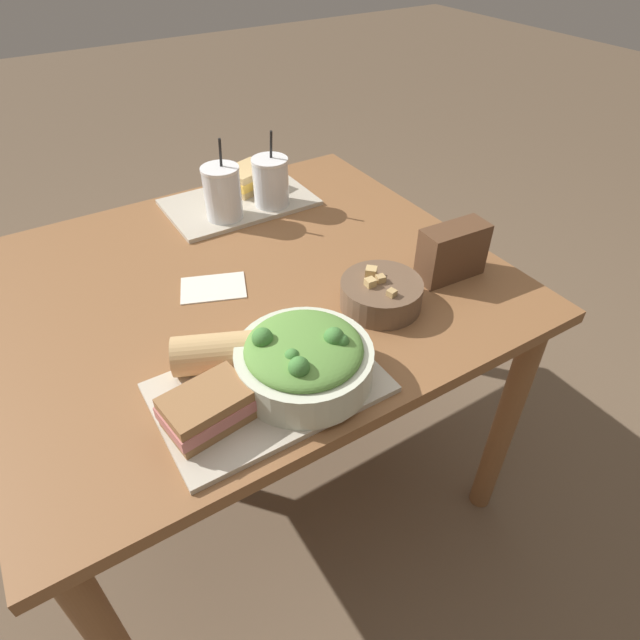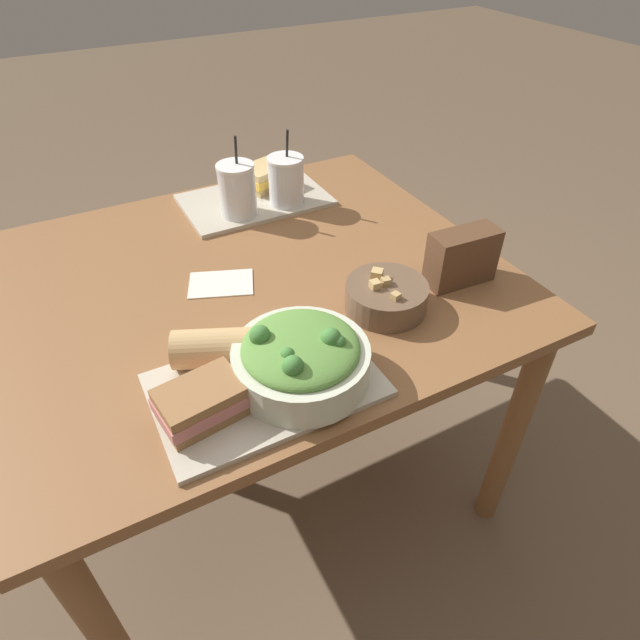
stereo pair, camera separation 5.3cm
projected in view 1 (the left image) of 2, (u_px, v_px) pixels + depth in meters
ground_plane at (265, 470)px, 1.73m from camera, size 12.00×12.00×0.00m
dining_table at (247, 312)px, 1.31m from camera, size 1.15×1.01×0.76m
tray_near at (269, 388)px, 0.97m from camera, size 0.40×0.26×0.01m
tray_far at (239, 202)px, 1.52m from camera, size 0.40×0.26×0.01m
salad_bowl at (304, 359)px, 0.95m from camera, size 0.25×0.25×0.11m
soup_bowl at (381, 293)px, 1.15m from camera, size 0.18×0.18×0.08m
sandwich_near at (208, 408)px, 0.88m from camera, size 0.16×0.12×0.06m
baguette_near at (221, 353)px, 0.98m from camera, size 0.18×0.14×0.07m
sandwich_far at (248, 178)px, 1.56m from camera, size 0.16×0.14×0.06m
drink_cup_dark at (223, 194)px, 1.41m from camera, size 0.10×0.10×0.22m
drink_cup_red at (271, 183)px, 1.47m from camera, size 0.10×0.10×0.21m
chip_bag at (452, 252)px, 1.22m from camera, size 0.16×0.08×0.13m
napkin_folded at (214, 289)px, 1.21m from camera, size 0.17×0.15×0.00m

